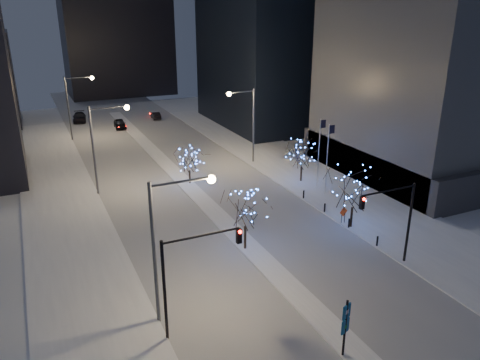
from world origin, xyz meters
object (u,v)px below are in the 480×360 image
street_lamp_w_near (169,231)px  street_lamp_w_far (75,99)px  traffic_signal_east (396,213)px  car_near (120,124)px  holiday_tree_plaza_far (302,155)px  holiday_tree_median_near (245,210)px  construction_sign (343,213)px  street_lamp_east (247,116)px  holiday_tree_median_far (189,160)px  holiday_tree_plaza_near (354,190)px  wayfinding_sign (346,323)px  car_far (79,117)px  traffic_signal_west (188,268)px  street_lamp_w_mid (102,138)px  car_mid (156,116)px

street_lamp_w_near → street_lamp_w_far: 50.00m
traffic_signal_east → car_near: traffic_signal_east is taller
street_lamp_w_far → holiday_tree_plaza_far: size_ratio=2.01×
holiday_tree_median_near → construction_sign: holiday_tree_median_near is taller
street_lamp_w_far → holiday_tree_plaza_far: street_lamp_w_far is taller
street_lamp_east → holiday_tree_median_far: size_ratio=2.25×
holiday_tree_plaza_near → traffic_signal_east: bearing=-102.4°
car_near → construction_sign: (11.80, -47.93, 0.39)m
holiday_tree_median_near → wayfinding_sign: size_ratio=1.35×
holiday_tree_median_far → wayfinding_sign: 31.80m
car_near → car_far: size_ratio=0.83×
construction_sign → holiday_tree_median_far: bearing=110.9°
traffic_signal_west → construction_sign: traffic_signal_west is taller
traffic_signal_east → car_far: size_ratio=1.28×
street_lamp_w_mid → street_lamp_east: size_ratio=1.00×
traffic_signal_west → construction_sign: (18.74, 9.06, -3.59)m
holiday_tree_median_far → wayfinding_sign: holiday_tree_median_far is taller
street_lamp_w_near → holiday_tree_plaza_far: bearing=40.8°
car_mid → holiday_tree_median_far: holiday_tree_median_far is taller
traffic_signal_east → holiday_tree_median_near: traffic_signal_east is taller
street_lamp_east → construction_sign: (0.22, -20.94, -5.28)m
street_lamp_w_far → street_lamp_east: 29.08m
street_lamp_w_mid → street_lamp_east: (19.02, 3.00, -0.05)m
car_near → holiday_tree_plaza_near: size_ratio=0.79×
car_near → holiday_tree_median_far: 31.37m
street_lamp_w_mid → holiday_tree_median_near: 20.55m
holiday_tree_plaza_far → car_far: bearing=114.4°
car_mid → street_lamp_w_far: bearing=35.8°
wayfinding_sign → street_lamp_w_far: bearing=77.5°
traffic_signal_west → holiday_tree_median_near: 11.66m
street_lamp_w_mid → holiday_tree_plaza_near: (19.44, -18.91, -2.65)m
street_lamp_w_far → car_far: bearing=82.6°
street_lamp_w_far → car_near: 10.63m
car_far → wayfinding_sign: wayfinding_sign is taller
street_lamp_east → holiday_tree_median_far: bearing=-156.2°
street_lamp_w_far → car_near: size_ratio=2.20×
construction_sign → car_far: bearing=97.8°
car_mid → holiday_tree_plaza_far: (6.79, -40.57, 2.73)m
holiday_tree_median_near → holiday_tree_plaza_near: holiday_tree_plaza_near is taller
street_lamp_east → holiday_tree_plaza_near: 22.07m
street_lamp_east → holiday_tree_plaza_far: bearing=-73.2°
traffic_signal_east → wayfinding_sign: bearing=-144.6°
traffic_signal_east → holiday_tree_median_far: (-8.47, 24.77, -1.75)m
traffic_signal_east → wayfinding_sign: (-9.83, -7.00, -2.31)m
street_lamp_w_near → car_near: street_lamp_w_near is taller
street_lamp_east → car_mid: bearing=97.3°
street_lamp_east → holiday_tree_median_near: street_lamp_east is taller
street_lamp_w_near → holiday_tree_median_near: street_lamp_w_near is taller
car_mid → street_lamp_east: bearing=101.1°
holiday_tree_plaza_far → street_lamp_w_near: bearing=-139.2°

